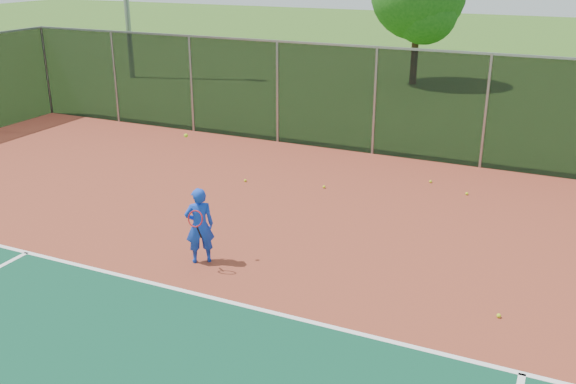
# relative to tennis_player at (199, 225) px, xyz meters

# --- Properties ---
(court_apron) EXTENTS (30.00, 20.00, 0.02)m
(court_apron) POSITION_rel_tennis_player_xyz_m (3.79, -2.09, -0.74)
(court_apron) COLOR brown
(court_apron) RESTS_ON ground
(fence_back) EXTENTS (30.00, 0.06, 3.03)m
(fence_back) POSITION_rel_tennis_player_xyz_m (3.79, 7.91, 0.81)
(fence_back) COLOR black
(fence_back) RESTS_ON court_apron
(tennis_player) EXTENTS (0.63, 0.71, 2.40)m
(tennis_player) POSITION_rel_tennis_player_xyz_m (0.00, 0.00, 0.00)
(tennis_player) COLOR blue
(tennis_player) RESTS_ON court_apron
(practice_ball_0) EXTENTS (0.07, 0.07, 0.07)m
(practice_ball_0) POSITION_rel_tennis_player_xyz_m (5.29, 0.28, -0.69)
(practice_ball_0) COLOR #BCD518
(practice_ball_0) RESTS_ON court_apron
(practice_ball_2) EXTENTS (0.07, 0.07, 0.07)m
(practice_ball_2) POSITION_rel_tennis_player_xyz_m (-1.36, 4.25, -0.69)
(practice_ball_2) COLOR #BCD518
(practice_ball_2) RESTS_ON court_apron
(practice_ball_3) EXTENTS (0.07, 0.07, 0.07)m
(practice_ball_3) POSITION_rel_tennis_player_xyz_m (0.60, 4.64, -0.69)
(practice_ball_3) COLOR #BCD518
(practice_ball_3) RESTS_ON court_apron
(practice_ball_4) EXTENTS (0.07, 0.07, 0.07)m
(practice_ball_4) POSITION_rel_tennis_player_xyz_m (2.87, 6.12, -0.69)
(practice_ball_4) COLOR #BCD518
(practice_ball_4) RESTS_ON court_apron
(practice_ball_5) EXTENTS (0.07, 0.07, 0.07)m
(practice_ball_5) POSITION_rel_tennis_player_xyz_m (3.85, 5.62, -0.69)
(practice_ball_5) COLOR #BCD518
(practice_ball_5) RESTS_ON court_apron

